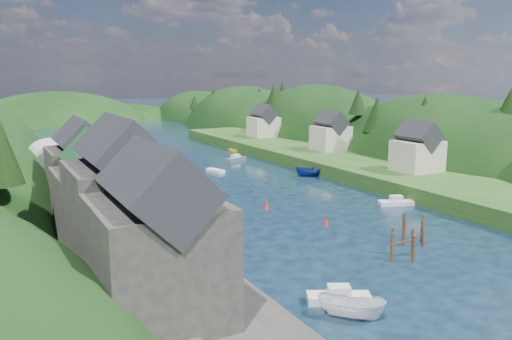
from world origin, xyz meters
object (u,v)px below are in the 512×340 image
channel_buoy_near (326,221)px  channel_buoy_far (266,205)px  piling_cluster_far (413,232)px  piling_cluster_near (403,247)px

channel_buoy_near → channel_buoy_far: size_ratio=1.00×
piling_cluster_far → channel_buoy_near: piling_cluster_far is taller
piling_cluster_far → channel_buoy_far: 21.24m
piling_cluster_far → channel_buoy_near: (-4.27, 9.99, -0.72)m
channel_buoy_far → piling_cluster_near: bearing=-83.8°
channel_buoy_near → channel_buoy_far: (-2.59, 10.10, 0.00)m
piling_cluster_near → channel_buoy_far: size_ratio=3.11×
channel_buoy_near → piling_cluster_far: bearing=-66.9°
piling_cluster_far → channel_buoy_far: piling_cluster_far is taller
piling_cluster_near → channel_buoy_near: 12.82m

